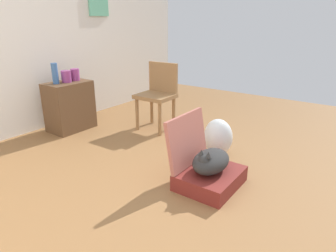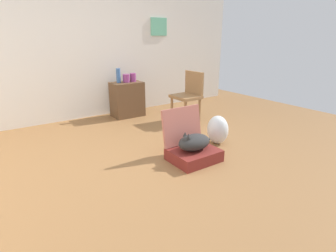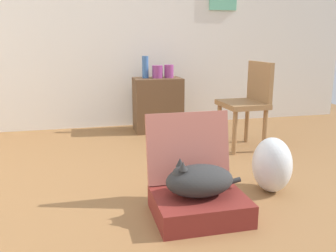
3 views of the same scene
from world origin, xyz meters
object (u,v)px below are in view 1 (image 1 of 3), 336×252
at_px(plastic_bag_white, 218,137).
at_px(vase_tall, 55,73).
at_px(vase_round, 66,76).
at_px(vase_short, 75,75).
at_px(cat, 210,161).
at_px(side_table, 70,106).
at_px(chair, 158,92).
at_px(suitcase_base, 210,178).

relative_size(plastic_bag_white, vase_tall, 1.57).
height_order(vase_tall, vase_round, vase_tall).
relative_size(plastic_bag_white, vase_short, 2.63).
xyz_separation_m(vase_short, vase_round, (-0.14, -0.00, -0.00)).
xyz_separation_m(cat, side_table, (0.22, 2.20, 0.08)).
xyz_separation_m(vase_tall, vase_round, (0.14, -0.02, -0.05)).
bearing_deg(vase_round, cat, -95.61).
height_order(vase_short, vase_round, vase_short).
xyz_separation_m(cat, vase_round, (0.22, 2.20, 0.47)).
bearing_deg(chair, plastic_bag_white, -18.24).
distance_m(vase_tall, vase_round, 0.15).
xyz_separation_m(vase_tall, chair, (0.87, -0.93, -0.28)).
bearing_deg(vase_tall, vase_round, -9.61).
bearing_deg(vase_tall, plastic_bag_white, -74.18).
bearing_deg(cat, vase_tall, 88.03).
xyz_separation_m(suitcase_base, cat, (-0.01, 0.00, 0.17)).
relative_size(suitcase_base, chair, 0.65).
relative_size(side_table, vase_tall, 2.50).
bearing_deg(suitcase_base, side_table, 84.59).
bearing_deg(vase_tall, cat, -91.97).
bearing_deg(side_table, chair, -51.25).
distance_m(suitcase_base, cat, 0.17).
xyz_separation_m(cat, vase_tall, (0.08, 2.23, 0.52)).
bearing_deg(suitcase_base, chair, 54.05).
relative_size(plastic_bag_white, vase_round, 2.72).
xyz_separation_m(suitcase_base, vase_tall, (0.07, 2.23, 0.69)).
relative_size(side_table, vase_short, 4.19).
xyz_separation_m(plastic_bag_white, vase_round, (-0.42, 1.96, 0.51)).
relative_size(vase_tall, vase_round, 1.74).
xyz_separation_m(plastic_bag_white, vase_tall, (-0.56, 1.98, 0.56)).
height_order(suitcase_base, plastic_bag_white, plastic_bag_white).
relative_size(side_table, vase_round, 4.34).
xyz_separation_m(cat, vase_short, (0.36, 2.21, 0.47)).
relative_size(suitcase_base, vase_short, 3.69).
bearing_deg(side_table, vase_short, 1.74).
height_order(suitcase_base, side_table, side_table).
distance_m(cat, vase_tall, 2.29).
relative_size(cat, vase_round, 3.41).
xyz_separation_m(side_table, vase_short, (0.14, 0.00, 0.39)).
relative_size(vase_short, chair, 0.18).
distance_m(plastic_bag_white, vase_round, 2.07).
bearing_deg(side_table, plastic_bag_white, -77.84).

